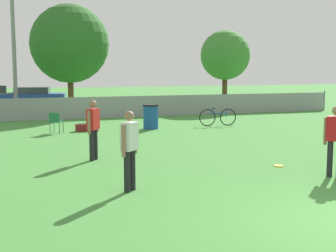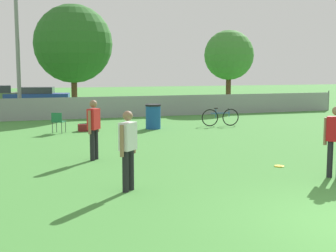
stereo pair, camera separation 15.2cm
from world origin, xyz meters
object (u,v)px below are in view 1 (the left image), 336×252
object	(u,v)px
player_receiver_white	(129,145)
frisbee_disc	(279,166)
light_pole	(13,20)
tree_near_pole	(70,44)
tree_far_right	(225,55)
trash_bin	(151,116)
bicycle_sideline	(218,117)
player_thrower_red	(93,126)
parked_car_blue	(33,96)
gear_bag_sideline	(84,128)
player_defender_red	(336,137)
folding_chair_sideline	(56,121)

from	to	relation	value
player_receiver_white	frisbee_disc	xyz separation A→B (m)	(4.27, 1.09, -0.94)
light_pole	tree_near_pole	xyz separation A→B (m)	(2.93, 0.87, -1.07)
tree_far_right	trash_bin	distance (m)	11.37
bicycle_sideline	trash_bin	world-z (taller)	trash_bin
frisbee_disc	bicycle_sideline	world-z (taller)	bicycle_sideline
player_thrower_red	trash_bin	xyz separation A→B (m)	(3.56, 6.00, -0.43)
light_pole	parked_car_blue	distance (m)	9.86
bicycle_sideline	parked_car_blue	size ratio (longest dim) A/B	0.36
tree_near_pole	tree_far_right	world-z (taller)	tree_near_pole
tree_far_right	gear_bag_sideline	size ratio (longest dim) A/B	7.74
tree_near_pole	trash_bin	size ratio (longest dim) A/B	5.82
tree_near_pole	parked_car_blue	world-z (taller)	tree_near_pole
tree_near_pole	player_receiver_white	size ratio (longest dim) A/B	3.64
gear_bag_sideline	parked_car_blue	size ratio (longest dim) A/B	0.14
player_receiver_white	gear_bag_sideline	bearing A→B (deg)	41.83
player_thrower_red	gear_bag_sideline	xyz separation A→B (m)	(0.77, 6.16, -0.81)
player_defender_red	frisbee_disc	size ratio (longest dim) A/B	6.51
tree_near_pole	gear_bag_sideline	bearing A→B (deg)	-94.23
bicycle_sideline	gear_bag_sideline	world-z (taller)	bicycle_sideline
light_pole	gear_bag_sideline	xyz separation A→B (m)	(2.38, -6.48, -4.80)
frisbee_disc	folding_chair_sideline	size ratio (longest dim) A/B	0.31
light_pole	player_thrower_red	world-z (taller)	light_pole
player_receiver_white	parked_car_blue	size ratio (longest dim) A/B	0.35
tree_far_right	gear_bag_sideline	bearing A→B (deg)	-142.40
player_defender_red	folding_chair_sideline	xyz separation A→B (m)	(-5.21, 9.82, -0.46)
folding_chair_sideline	trash_bin	bearing A→B (deg)	-148.70
tree_far_right	frisbee_disc	world-z (taller)	tree_far_right
player_thrower_red	player_receiver_white	bearing A→B (deg)	-140.77
player_defender_red	folding_chair_sideline	world-z (taller)	player_defender_red
player_defender_red	bicycle_sideline	distance (m)	10.10
tree_far_right	frisbee_disc	xyz separation A→B (m)	(-6.69, -16.52, -3.35)
light_pole	gear_bag_sideline	size ratio (longest dim) A/B	13.14
folding_chair_sideline	gear_bag_sideline	distance (m)	1.22
player_defender_red	trash_bin	xyz separation A→B (m)	(-1.29, 9.94, -0.43)
bicycle_sideline	gear_bag_sideline	distance (m)	5.90
gear_bag_sideline	parked_car_blue	distance (m)	15.28
light_pole	player_thrower_red	size ratio (longest dim) A/B	5.06
player_receiver_white	gear_bag_sideline	distance (m)	9.76
folding_chair_sideline	trash_bin	xyz separation A→B (m)	(3.92, 0.12, 0.03)
light_pole	gear_bag_sideline	distance (m)	8.41
folding_chair_sideline	trash_bin	world-z (taller)	trash_bin
trash_bin	parked_car_blue	bearing A→B (deg)	103.85
frisbee_disc	trash_bin	xyz separation A→B (m)	(-0.79, 8.44, 0.51)
player_receiver_white	trash_bin	world-z (taller)	player_receiver_white
tree_far_right	player_thrower_red	distance (m)	18.04
bicycle_sideline	trash_bin	size ratio (longest dim) A/B	1.64
player_receiver_white	bicycle_sideline	xyz separation A→B (m)	(6.58, 9.51, -0.56)
tree_far_right	folding_chair_sideline	world-z (taller)	tree_far_right
player_thrower_red	trash_bin	world-z (taller)	player_thrower_red
tree_near_pole	trash_bin	world-z (taller)	tree_near_pole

